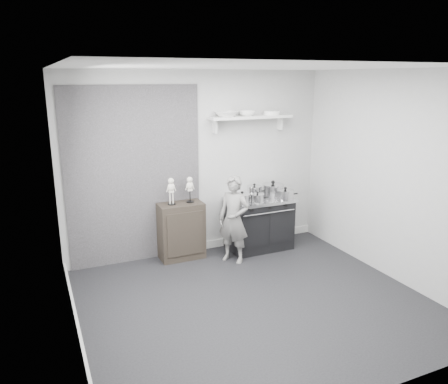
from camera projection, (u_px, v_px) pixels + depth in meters
The scene contains 16 objects.
ground at pixel (253, 302), 5.21m from camera, with size 4.00×4.00×0.00m, color black.
room_shell at pixel (242, 165), 4.89m from camera, with size 4.02×3.62×2.71m.
wall_shelf at pixel (251, 118), 6.49m from camera, with size 1.30×0.26×0.24m.
stove at pixel (259, 223), 6.75m from camera, with size 1.01×0.63×0.81m.
side_cabinet at pixel (181, 231), 6.39m from camera, with size 0.64×0.38×0.84m, color black.
child at pixel (234, 219), 6.21m from camera, with size 0.46×0.30×1.27m, color slate.
pot_front_left at pixel (242, 198), 6.39m from camera, with size 0.33×0.25×0.18m.
pot_back_left at pixel (254, 191), 6.70m from camera, with size 0.32×0.23×0.22m.
pot_back_right at pixel (273, 190), 6.80m from camera, with size 0.42×0.34×0.24m.
pot_front_right at pixel (285, 194), 6.58m from camera, with size 0.35×0.26×0.19m.
pot_front_center at pixel (257, 198), 6.42m from camera, with size 0.29×0.20×0.16m.
skeleton_full at pixel (171, 189), 6.17m from camera, with size 0.12×0.08×0.45m, color silver, non-canonical shape.
skeleton_torso at pixel (190, 188), 6.28m from camera, with size 0.12×0.08×0.43m, color silver, non-canonical shape.
bowl_large at pixel (226, 114), 6.31m from camera, with size 0.33×0.33×0.08m, color white.
bowl_small at pixel (247, 113), 6.44m from camera, with size 0.24×0.24×0.07m, color white.
plate_stack at pixel (272, 113), 6.61m from camera, with size 0.25×0.25×0.06m, color white.
Camera 1 is at (-2.22, -4.15, 2.60)m, focal length 35.00 mm.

